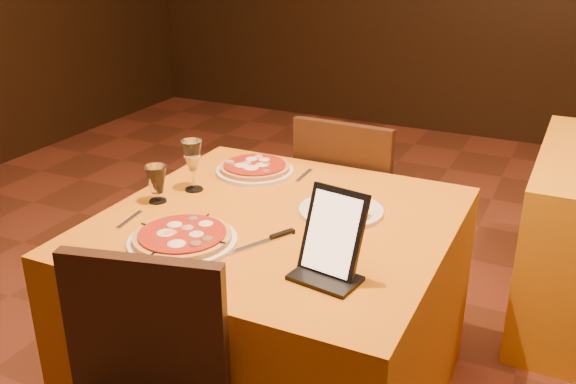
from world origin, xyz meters
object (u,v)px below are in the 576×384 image
at_px(pizza_near, 183,239).
at_px(wine_glass, 193,165).
at_px(pizza_far, 255,169).
at_px(chair_main_far, 356,211).
at_px(water_glass, 157,184).
at_px(tablet, 333,233).
at_px(main_table, 278,316).

relative_size(pizza_near, wine_glass, 1.73).
relative_size(pizza_far, wine_glass, 1.58).
bearing_deg(pizza_near, chair_main_far, 80.59).
relative_size(pizza_far, water_glass, 2.30).
distance_m(pizza_far, wine_glass, 0.28).
xyz_separation_m(chair_main_far, tablet, (0.29, -1.03, 0.41)).
bearing_deg(pizza_near, wine_glass, 118.65).
height_order(water_glass, tablet, tablet).
relative_size(chair_main_far, tablet, 3.73).
bearing_deg(water_glass, pizza_near, -41.28).
height_order(pizza_near, pizza_far, same).
bearing_deg(pizza_near, main_table, 57.63).
distance_m(chair_main_far, tablet, 1.15).
bearing_deg(main_table, chair_main_far, 90.00).
height_order(main_table, water_glass, water_glass).
bearing_deg(pizza_far, wine_glass, -114.56).
relative_size(chair_main_far, pizza_near, 2.77).
xyz_separation_m(pizza_far, water_glass, (-0.17, -0.39, 0.05)).
bearing_deg(water_glass, tablet, -14.58).
relative_size(water_glass, tablet, 0.53).
xyz_separation_m(main_table, chair_main_far, (0.00, 0.79, 0.08)).
distance_m(main_table, chair_main_far, 0.79).
bearing_deg(pizza_near, tablet, 4.31).
bearing_deg(chair_main_far, tablet, 107.49).
distance_m(chair_main_far, water_glass, 1.01).
bearing_deg(tablet, water_glass, 174.55).
xyz_separation_m(main_table, tablet, (0.29, -0.24, 0.49)).
distance_m(chair_main_far, wine_glass, 0.88).
bearing_deg(chair_main_far, water_glass, 64.57).
height_order(main_table, tablet, tablet).
distance_m(pizza_far, water_glass, 0.43).
relative_size(chair_main_far, pizza_far, 3.04).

